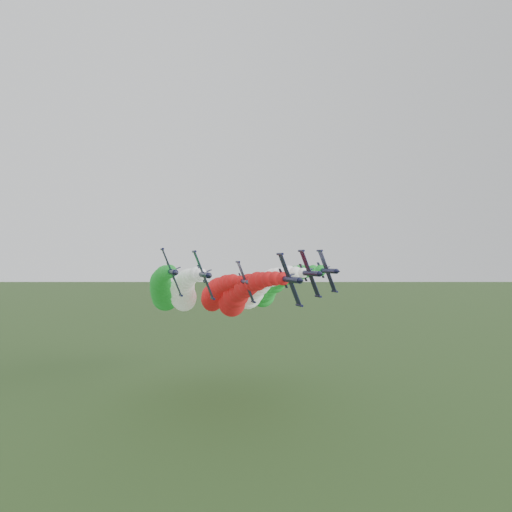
# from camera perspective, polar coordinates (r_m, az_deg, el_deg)

# --- Properties ---
(ground) EXTENTS (3000.00, 3000.00, 0.00)m
(ground) POSITION_cam_1_polar(r_m,az_deg,el_deg) (110.82, 2.11, -24.97)
(ground) COLOR #345324
(ground) RESTS_ON ground
(jet_lead) EXTENTS (14.45, 84.90, 20.67)m
(jet_lead) POSITION_cam_1_polar(r_m,az_deg,el_deg) (150.32, -2.17, -4.60)
(jet_lead) COLOR black
(jet_lead) RESTS_ON ground
(jet_inner_left) EXTENTS (14.09, 84.54, 20.31)m
(jet_inner_left) POSITION_cam_1_polar(r_m,az_deg,el_deg) (159.65, -8.26, -4.07)
(jet_inner_left) COLOR black
(jet_inner_left) RESTS_ON ground
(jet_inner_right) EXTENTS (13.93, 84.37, 20.14)m
(jet_inner_right) POSITION_cam_1_polar(r_m,az_deg,el_deg) (161.79, -0.16, -3.96)
(jet_inner_right) COLOR black
(jet_inner_right) RESTS_ON ground
(jet_outer_left) EXTENTS (14.69, 85.14, 20.91)m
(jet_outer_left) POSITION_cam_1_polar(r_m,az_deg,el_deg) (163.42, -10.57, -3.85)
(jet_outer_left) COLOR black
(jet_outer_left) RESTS_ON ground
(jet_outer_right) EXTENTS (14.71, 85.16, 20.92)m
(jet_outer_right) POSITION_cam_1_polar(r_m,az_deg,el_deg) (174.10, 1.70, -3.63)
(jet_outer_right) COLOR black
(jet_outer_right) RESTS_ON ground
(jet_trail) EXTENTS (13.84, 84.29, 20.06)m
(jet_trail) POSITION_cam_1_polar(r_m,az_deg,el_deg) (175.68, -4.70, -4.40)
(jet_trail) COLOR black
(jet_trail) RESTS_ON ground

